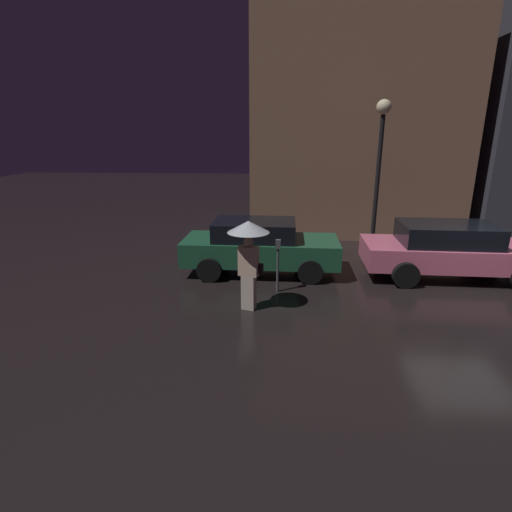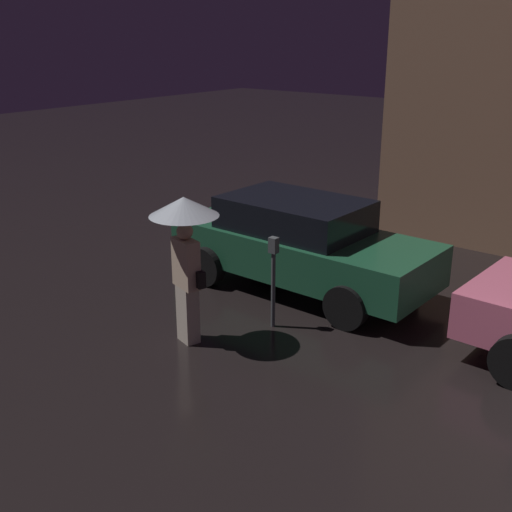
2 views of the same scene
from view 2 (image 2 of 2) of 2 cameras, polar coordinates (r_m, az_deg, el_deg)
parked_car_green at (r=10.30m, az=3.99°, el=1.19°), size 4.31×1.92×1.48m
pedestrian_with_umbrella at (r=8.29m, az=-6.33°, el=1.90°), size 0.90×0.90×2.01m
parking_meter at (r=8.89m, az=1.55°, el=-1.48°), size 0.12×0.10×1.33m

